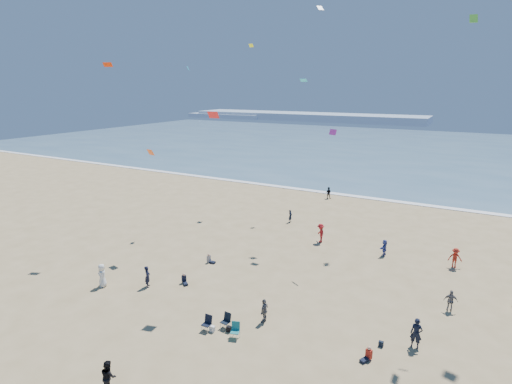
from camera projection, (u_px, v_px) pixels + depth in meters
The scene contains 11 objects.
ocean at pixel (419, 150), 97.91m from camera, with size 220.00×100.00×0.06m, color #476B84.
surf_line at pixel (371, 198), 55.47m from camera, with size 220.00×1.20×0.08m, color white.
headland_far at pixel (305, 116), 188.99m from camera, with size 110.00×20.00×3.20m, color #7A8EA8.
headland_near at pixel (228, 116), 203.44m from camera, with size 40.00×14.00×2.00m, color #7A8EA8.
standing_flyers at pixel (336, 290), 28.66m from camera, with size 28.98×51.99×1.91m.
seated_group at pixel (220, 343), 23.48m from camera, with size 16.35×19.82×0.84m.
chair_cluster at pixel (222, 325), 25.07m from camera, with size 2.69×1.44×1.00m.
white_tote at pixel (212, 329), 25.22m from camera, with size 0.35×0.20×0.40m, color white.
black_backpack at pixel (229, 329), 25.20m from camera, with size 0.30×0.22×0.38m, color black.
navy_bag at pixel (381, 344), 23.78m from camera, with size 0.28×0.18×0.34m, color black.
kites_aloft at pixel (451, 115), 20.88m from camera, with size 42.12×46.06×25.69m.
Camera 1 is at (11.59, -9.55, 14.99)m, focal length 28.00 mm.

